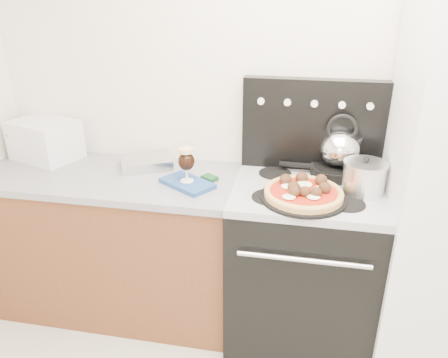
% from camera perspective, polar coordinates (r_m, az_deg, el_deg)
% --- Properties ---
extents(room_shell, '(3.52, 3.01, 2.52)m').
position_cam_1_polar(room_shell, '(1.33, 7.96, -3.82)').
color(room_shell, '#B8B4A4').
rests_on(room_shell, ground).
extents(base_cabinet, '(1.45, 0.60, 0.86)m').
position_cam_1_polar(base_cabinet, '(2.75, -13.87, -8.33)').
color(base_cabinet, brown).
rests_on(base_cabinet, ground).
extents(countertop, '(1.48, 0.63, 0.04)m').
position_cam_1_polar(countertop, '(2.54, -14.86, 0.31)').
color(countertop, gray).
rests_on(countertop, base_cabinet).
extents(stove_body, '(0.76, 0.65, 0.88)m').
position_cam_1_polar(stove_body, '(2.50, 10.06, -11.13)').
color(stove_body, black).
rests_on(stove_body, ground).
extents(cooktop, '(0.76, 0.65, 0.04)m').
position_cam_1_polar(cooktop, '(2.27, 10.88, -1.59)').
color(cooktop, '#ADADB2').
rests_on(cooktop, stove_body).
extents(backguard, '(0.76, 0.08, 0.50)m').
position_cam_1_polar(backguard, '(2.44, 11.48, 6.92)').
color(backguard, black).
rests_on(backguard, cooktop).
extents(toaster_oven, '(0.44, 0.38, 0.23)m').
position_cam_1_polar(toaster_oven, '(2.84, -22.31, 4.75)').
color(toaster_oven, silver).
rests_on(toaster_oven, countertop).
extents(foil_sheet, '(0.35, 0.31, 0.06)m').
position_cam_1_polar(foil_sheet, '(2.56, -10.11, 2.13)').
color(foil_sheet, silver).
rests_on(foil_sheet, countertop).
extents(oven_mitt, '(0.32, 0.29, 0.02)m').
position_cam_1_polar(oven_mitt, '(2.30, -4.83, -0.56)').
color(oven_mitt, navy).
rests_on(oven_mitt, countertop).
extents(beer_glass, '(0.09, 0.09, 0.19)m').
position_cam_1_polar(beer_glass, '(2.26, -4.92, 1.87)').
color(beer_glass, black).
rests_on(beer_glass, oven_mitt).
extents(pizza_pan, '(0.46, 0.46, 0.01)m').
position_cam_1_polar(pizza_pan, '(2.14, 10.30, -2.41)').
color(pizza_pan, black).
rests_on(pizza_pan, cooktop).
extents(pizza, '(0.38, 0.38, 0.05)m').
position_cam_1_polar(pizza, '(2.13, 10.36, -1.60)').
color(pizza, tan).
rests_on(pizza, pizza_pan).
extents(skillet, '(0.30, 0.30, 0.05)m').
position_cam_1_polar(skillet, '(2.45, 14.59, 1.11)').
color(skillet, black).
rests_on(skillet, cooktop).
extents(tea_kettle, '(0.26, 0.26, 0.24)m').
position_cam_1_polar(tea_kettle, '(2.40, 14.95, 4.33)').
color(tea_kettle, silver).
rests_on(tea_kettle, skillet).
extents(stock_pot, '(0.24, 0.24, 0.15)m').
position_cam_1_polar(stock_pot, '(2.26, 17.79, 0.10)').
color(stock_pot, silver).
rests_on(stock_pot, cooktop).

